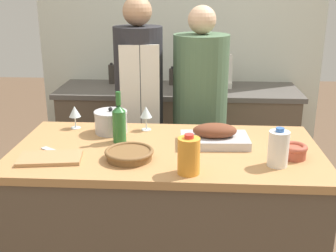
{
  "coord_description": "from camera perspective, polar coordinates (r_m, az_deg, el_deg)",
  "views": [
    {
      "loc": [
        0.13,
        -2.02,
        1.73
      ],
      "look_at": [
        0.0,
        0.12,
        1.02
      ],
      "focal_mm": 45.0,
      "sensor_mm": 36.0,
      "label": 1
    }
  ],
  "objects": [
    {
      "name": "person_cook_guest",
      "position": [
        2.97,
        4.32,
        1.86
      ],
      "size": [
        0.38,
        0.38,
        1.61
      ],
      "rotation": [
        0.0,
        0.0,
        -0.08
      ],
      "color": "beige",
      "rests_on": "ground_plane"
    },
    {
      "name": "roasting_pan",
      "position": [
        2.23,
        6.33,
        -1.41
      ],
      "size": [
        0.37,
        0.23,
        0.11
      ],
      "color": "#BCBCC1",
      "rests_on": "kitchen_island"
    },
    {
      "name": "stand_mixer",
      "position": [
        3.64,
        7.25,
        7.03
      ],
      "size": [
        0.18,
        0.14,
        0.28
      ],
      "color": "silver",
      "rests_on": "back_counter"
    },
    {
      "name": "person_cook_aproned",
      "position": [
        2.96,
        -3.89,
        2.69
      ],
      "size": [
        0.33,
        0.35,
        1.67
      ],
      "rotation": [
        0.0,
        0.0,
        0.16
      ],
      "color": "beige",
      "rests_on": "ground_plane"
    },
    {
      "name": "stock_pot",
      "position": [
        2.41,
        -7.73,
        0.57
      ],
      "size": [
        0.19,
        0.19,
        0.15
      ],
      "color": "#B7B7BC",
      "rests_on": "kitchen_island"
    },
    {
      "name": "back_counter",
      "position": [
        3.73,
        1.3,
        -1.59
      ],
      "size": [
        2.04,
        0.6,
        0.9
      ],
      "color": "brown",
      "rests_on": "ground_plane"
    },
    {
      "name": "wicker_basket",
      "position": [
        2.04,
        -5.27,
        -3.78
      ],
      "size": [
        0.24,
        0.24,
        0.05
      ],
      "color": "brown",
      "rests_on": "kitchen_island"
    },
    {
      "name": "wine_glass_right",
      "position": [
        2.51,
        -12.53,
        1.83
      ],
      "size": [
        0.07,
        0.07,
        0.13
      ],
      "color": "silver",
      "rests_on": "kitchen_island"
    },
    {
      "name": "knife_chef",
      "position": [
        2.17,
        -14.55,
        -3.58
      ],
      "size": [
        0.21,
        0.16,
        0.01
      ],
      "color": "#B7B7BC",
      "rests_on": "kitchen_island"
    },
    {
      "name": "juice_jug",
      "position": [
        1.86,
        2.83,
        -4.01
      ],
      "size": [
        0.1,
        0.1,
        0.18
      ],
      "color": "orange",
      "rests_on": "kitchen_island"
    },
    {
      "name": "cutting_board",
      "position": [
        2.11,
        -15.67,
        -4.21
      ],
      "size": [
        0.32,
        0.21,
        0.02
      ],
      "color": "#AD7F51",
      "rests_on": "kitchen_island"
    },
    {
      "name": "condiment_bottle_short",
      "position": [
        3.8,
        -7.62,
        6.99
      ],
      "size": [
        0.06,
        0.06,
        0.19
      ],
      "color": "#332D28",
      "rests_on": "back_counter"
    },
    {
      "name": "milk_jug",
      "position": [
        2.01,
        14.72,
        -2.95
      ],
      "size": [
        0.09,
        0.09,
        0.19
      ],
      "color": "white",
      "rests_on": "kitchen_island"
    },
    {
      "name": "condiment_bottle_tall",
      "position": [
        3.72,
        0.59,
        6.73
      ],
      "size": [
        0.06,
        0.06,
        0.16
      ],
      "color": "#332D28",
      "rests_on": "back_counter"
    },
    {
      "name": "wine_bottle_green",
      "position": [
        2.24,
        -6.63,
        0.48
      ],
      "size": [
        0.07,
        0.07,
        0.28
      ],
      "color": "#28662D",
      "rests_on": "kitchen_island"
    },
    {
      "name": "kitchen_island",
      "position": [
        2.39,
        -0.18,
        -13.46
      ],
      "size": [
        1.58,
        0.79,
        0.94
      ],
      "color": "brown",
      "rests_on": "ground_plane"
    },
    {
      "name": "wine_glass_left",
      "position": [
        2.42,
        -2.99,
        1.8
      ],
      "size": [
        0.07,
        0.07,
        0.14
      ],
      "color": "silver",
      "rests_on": "kitchen_island"
    },
    {
      "name": "mixing_bowl",
      "position": [
        2.13,
        16.67,
        -3.22
      ],
      "size": [
        0.13,
        0.13,
        0.07
      ],
      "color": "#A84C38",
      "rests_on": "kitchen_island"
    },
    {
      "name": "back_wall",
      "position": [
        3.88,
        1.6,
        11.72
      ],
      "size": [
        2.54,
        0.1,
        2.55
      ],
      "color": "silver",
      "rests_on": "ground_plane"
    }
  ]
}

